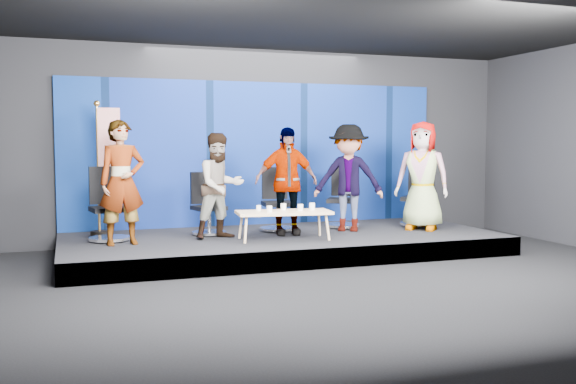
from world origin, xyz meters
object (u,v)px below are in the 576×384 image
object	(u,v)px
chair_e	(419,205)
panelist_b	(220,186)
panelist_a	(122,183)
mug_c	(283,207)
mug_a	(259,208)
flag_stand	(105,165)
panelist_e	(422,176)
mug_b	(269,209)
panelist_c	(286,181)
panelist_d	(348,178)
chair_b	(208,214)
chair_a	(108,216)
chair_d	(343,206)
mug_e	(312,206)
chair_c	(277,210)
coffee_table	(284,213)
mug_d	(300,207)

from	to	relation	value
chair_e	panelist_b	bearing A→B (deg)	-131.79
panelist_a	mug_c	bearing A→B (deg)	-13.33
mug_a	flag_stand	distance (m)	2.56
panelist_e	mug_b	world-z (taller)	panelist_e
panelist_b	panelist_c	world-z (taller)	panelist_c
panelist_d	mug_a	size ratio (longest dim) A/B	20.48
chair_b	panelist_c	xyz separation A→B (m)	(1.21, -0.43, 0.54)
chair_e	mug_b	distance (m)	3.22
panelist_b	flag_stand	world-z (taller)	flag_stand
panelist_a	panelist_b	size ratio (longest dim) A/B	1.11
mug_c	panelist_b	bearing A→B (deg)	162.08
chair_a	flag_stand	size ratio (longest dim) A/B	0.52
panelist_c	chair_d	bearing A→B (deg)	30.08
panelist_b	panelist_e	xyz separation A→B (m)	(3.53, -0.13, 0.11)
mug_c	mug_e	bearing A→B (deg)	-12.35
chair_e	panelist_e	world-z (taller)	panelist_e
chair_a	mug_a	distance (m)	2.31
chair_a	chair_c	bearing A→B (deg)	-4.59
chair_a	coffee_table	bearing A→B (deg)	-26.21
mug_a	chair_b	bearing A→B (deg)	128.50
coffee_table	mug_b	bearing A→B (deg)	-161.36
mug_d	panelist_e	bearing A→B (deg)	8.47
coffee_table	chair_a	bearing A→B (deg)	163.06
mug_c	flag_stand	xyz separation A→B (m)	(-2.62, 1.10, 0.65)
mug_b	chair_c	bearing A→B (deg)	66.44
chair_a	chair_b	distance (m)	1.59
panelist_e	mug_d	xyz separation A→B (m)	(-2.37, -0.35, -0.44)
mug_d	mug_e	size ratio (longest dim) A/B	0.95
panelist_a	chair_b	distance (m)	1.64
coffee_table	chair_b	bearing A→B (deg)	136.96
chair_b	chair_c	size ratio (longest dim) A/B	0.94
chair_c	mug_a	bearing A→B (deg)	-117.22
panelist_a	panelist_e	bearing A→B (deg)	-9.29
mug_e	mug_b	bearing A→B (deg)	-170.37
mug_e	flag_stand	bearing A→B (deg)	158.60
panelist_d	mug_d	size ratio (longest dim) A/B	17.66
chair_c	mug_d	xyz separation A→B (m)	(0.04, -1.06, 0.14)
chair_c	mug_d	distance (m)	1.07
panelist_b	panelist_e	bearing A→B (deg)	-16.73
chair_b	mug_c	bearing A→B (deg)	-52.05
mug_a	mug_b	distance (m)	0.25
panelist_e	mug_d	bearing A→B (deg)	-128.35
mug_e	chair_c	bearing A→B (deg)	105.19
mug_c	mug_e	size ratio (longest dim) A/B	0.96
panelist_b	coffee_table	world-z (taller)	panelist_b
panelist_c	mug_d	size ratio (longest dim) A/B	17.10
chair_c	panelist_e	world-z (taller)	panelist_e
chair_c	panelist_d	bearing A→B (deg)	-15.30
chair_d	mug_a	distance (m)	2.05
mug_d	chair_e	bearing A→B (deg)	17.52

